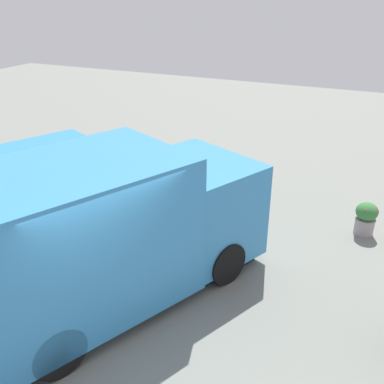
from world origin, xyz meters
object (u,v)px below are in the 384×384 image
(food_truck, at_px, (103,237))
(planter_flowering_near, at_px, (366,218))
(person_customer, at_px, (102,177))
(planter_flowering_far, at_px, (8,185))

(food_truck, xyz_separation_m, planter_flowering_near, (-3.79, -4.10, -0.82))
(person_customer, bearing_deg, planter_flowering_near, -176.53)
(food_truck, distance_m, planter_flowering_far, 4.92)
(food_truck, bearing_deg, person_customer, -53.68)
(person_customer, height_order, planter_flowering_near, person_customer)
(food_truck, bearing_deg, planter_flowering_near, -132.75)
(person_customer, distance_m, planter_flowering_near, 6.53)
(food_truck, xyz_separation_m, planter_flowering_far, (4.38, -2.11, -0.77))
(planter_flowering_far, bearing_deg, food_truck, 154.24)
(planter_flowering_near, relative_size, planter_flowering_far, 0.86)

